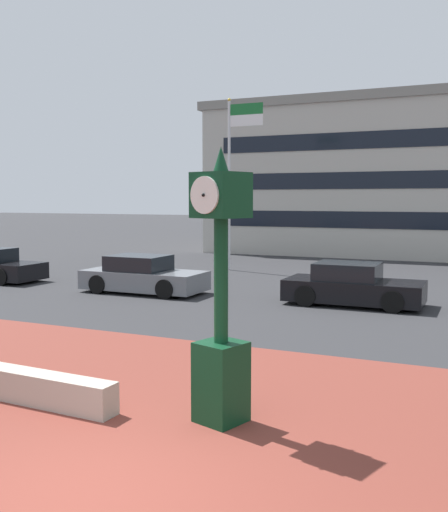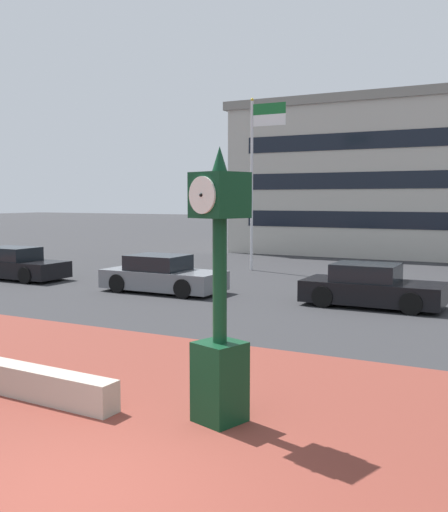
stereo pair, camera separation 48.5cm
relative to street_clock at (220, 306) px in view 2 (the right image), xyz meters
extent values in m
plane|color=#2D2D30|center=(-0.50, -2.60, -1.70)|extent=(200.00, 200.00, 0.00)
cube|color=brown|center=(-0.50, -1.21, -1.70)|extent=(44.00, 10.77, 0.01)
cube|color=#ADA393|center=(-3.11, -0.51, -1.45)|extent=(3.21, 0.52, 0.50)
cube|color=#0C381E|center=(0.00, 0.00, -1.11)|extent=(0.78, 0.78, 1.17)
cylinder|color=#0C381E|center=(0.00, 0.00, 0.36)|extent=(0.20, 0.20, 1.78)
cube|color=#0C381E|center=(0.00, 0.00, 1.57)|extent=(0.80, 0.80, 0.64)
cylinder|color=white|center=(0.10, 0.32, 1.57)|extent=(0.50, 0.19, 0.51)
sphere|color=black|center=(0.11, 0.34, 1.57)|extent=(0.05, 0.05, 0.05)
cylinder|color=white|center=(-0.10, -0.32, 1.57)|extent=(0.50, 0.19, 0.51)
sphere|color=black|center=(-0.11, -0.34, 1.57)|extent=(0.05, 0.05, 0.05)
cone|color=#0C381E|center=(0.00, 0.00, 2.07)|extent=(0.22, 0.22, 0.36)
cube|color=black|center=(-0.26, 10.26, -1.26)|extent=(4.12, 1.82, 0.64)
cube|color=black|center=(-0.46, 10.26, -0.70)|extent=(1.90, 1.56, 0.56)
cylinder|color=black|center=(1.01, 11.11, -1.38)|extent=(0.64, 0.22, 0.64)
cylinder|color=black|center=(1.02, 9.43, -1.38)|extent=(0.64, 0.22, 0.64)
cylinder|color=black|center=(-1.54, 11.10, -1.38)|extent=(0.64, 0.22, 0.64)
cylinder|color=black|center=(-1.53, 9.42, -1.38)|extent=(0.64, 0.22, 0.64)
cube|color=black|center=(-14.43, 9.71, -1.26)|extent=(4.37, 1.72, 0.64)
cube|color=black|center=(-14.65, 9.71, -0.70)|extent=(2.01, 1.47, 0.56)
cylinder|color=black|center=(-13.08, 10.50, -1.38)|extent=(0.64, 0.22, 0.64)
cylinder|color=black|center=(-13.08, 8.91, -1.38)|extent=(0.64, 0.22, 0.64)
cylinder|color=black|center=(-15.78, 10.50, -1.38)|extent=(0.64, 0.22, 0.64)
cube|color=slate|center=(-7.34, 9.67, -1.26)|extent=(4.25, 1.80, 0.64)
cube|color=black|center=(-7.56, 9.67, -0.70)|extent=(1.95, 1.55, 0.56)
cylinder|color=black|center=(-6.03, 10.51, -1.38)|extent=(0.64, 0.22, 0.64)
cylinder|color=black|center=(-6.03, 8.83, -1.38)|extent=(0.64, 0.22, 0.64)
cylinder|color=black|center=(-8.66, 10.51, -1.38)|extent=(0.64, 0.22, 0.64)
cylinder|color=black|center=(-8.66, 8.83, -1.38)|extent=(0.64, 0.22, 0.64)
cylinder|color=silver|center=(-7.30, 16.81, 2.06)|extent=(0.12, 0.12, 7.52)
sphere|color=gold|center=(-7.30, 16.81, 5.88)|extent=(0.14, 0.14, 0.14)
cube|color=#19662D|center=(-6.47, 16.81, 5.43)|extent=(1.53, 0.02, 0.49)
cube|color=white|center=(-6.47, 16.81, 4.94)|extent=(1.53, 0.02, 0.49)
camera|label=1|loc=(3.46, -7.55, 1.52)|focal=41.47mm
camera|label=2|loc=(3.90, -7.34, 1.52)|focal=41.47mm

